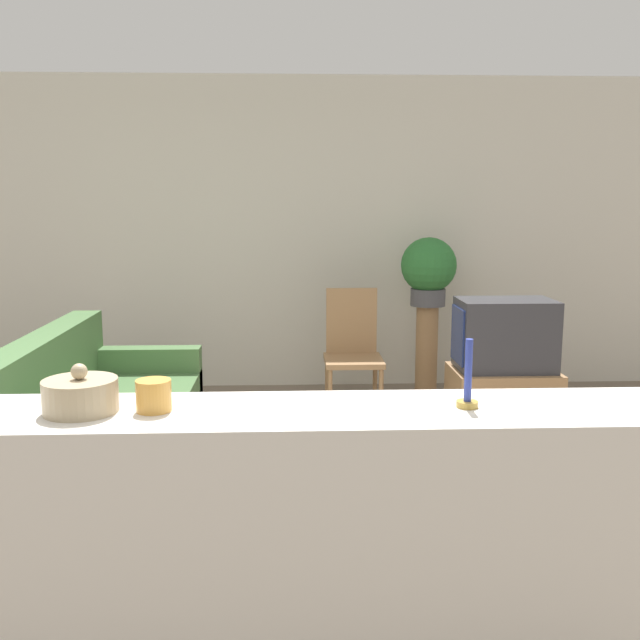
% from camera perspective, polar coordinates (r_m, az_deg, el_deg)
% --- Properties ---
extents(ground_plane, '(14.00, 14.00, 0.00)m').
position_cam_1_polar(ground_plane, '(3.31, -6.17, -20.41)').
color(ground_plane, '#756656').
extents(wall_back, '(9.00, 0.06, 2.70)m').
position_cam_1_polar(wall_back, '(6.30, -4.40, 6.81)').
color(wall_back, beige).
rests_on(wall_back, ground_plane).
extents(couch, '(0.91, 1.87, 0.86)m').
position_cam_1_polar(couch, '(4.58, -17.19, -8.09)').
color(couch, '#476B3D').
rests_on(couch, ground_plane).
extents(tv_stand, '(0.73, 0.53, 0.47)m').
position_cam_1_polar(tv_stand, '(5.28, 14.37, -6.29)').
color(tv_stand, '#9E754C').
rests_on(tv_stand, ground_plane).
extents(television, '(0.67, 0.42, 0.50)m').
position_cam_1_polar(television, '(5.17, 14.52, -1.14)').
color(television, '#333338').
rests_on(television, tv_stand).
extents(wooden_chair, '(0.44, 0.44, 0.97)m').
position_cam_1_polar(wooden_chair, '(5.51, 2.62, -2.18)').
color(wooden_chair, '#9E754C').
rests_on(wooden_chair, ground_plane).
extents(plant_stand, '(0.18, 0.18, 0.79)m').
position_cam_1_polar(plant_stand, '(6.03, 8.52, -2.55)').
color(plant_stand, '#9E754C').
rests_on(plant_stand, ground_plane).
extents(potted_plant, '(0.46, 0.46, 0.56)m').
position_cam_1_polar(potted_plant, '(5.93, 8.68, 4.08)').
color(potted_plant, '#4C4C51').
rests_on(potted_plant, plant_stand).
extents(foreground_counter, '(2.96, 0.44, 0.99)m').
position_cam_1_polar(foreground_counter, '(2.48, -7.42, -18.21)').
color(foreground_counter, silver).
rests_on(foreground_counter, ground_plane).
extents(decorative_bowl, '(0.23, 0.23, 0.16)m').
position_cam_1_polar(decorative_bowl, '(2.36, -18.61, -5.72)').
color(decorative_bowl, tan).
rests_on(decorative_bowl, foreground_counter).
extents(candle_jar, '(0.11, 0.11, 0.10)m').
position_cam_1_polar(candle_jar, '(2.31, -13.16, -5.91)').
color(candle_jar, gold).
rests_on(candle_jar, foreground_counter).
extents(candlestick, '(0.07, 0.07, 0.22)m').
position_cam_1_polar(candlestick, '(2.33, 11.74, -5.17)').
color(candlestick, '#B7933D').
rests_on(candlestick, foreground_counter).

